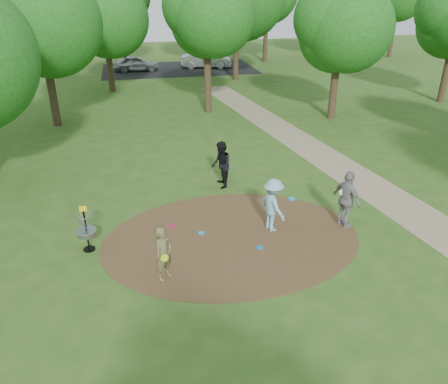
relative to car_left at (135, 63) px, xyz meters
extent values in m
plane|color=#2D5119|center=(1.97, -29.73, -0.69)|extent=(100.00, 100.00, 0.00)
cylinder|color=#47301C|center=(1.97, -29.73, -0.68)|extent=(8.40, 8.40, 0.02)
cube|color=#8C7A5B|center=(8.47, -27.73, -0.69)|extent=(7.55, 39.89, 0.01)
cube|color=black|center=(3.97, 0.27, -0.69)|extent=(14.00, 8.00, 0.01)
imported|color=brown|center=(-0.34, -31.35, 0.12)|extent=(0.70, 0.69, 1.62)
cylinder|color=#BEF51B|center=(-0.35, -31.63, 0.16)|extent=(0.22, 0.07, 0.22)
imported|color=#85B3C6|center=(3.41, -29.47, 0.23)|extent=(0.98, 1.33, 1.83)
cylinder|color=#0C94D6|center=(4.06, -29.45, 0.38)|extent=(0.30, 0.30, 0.08)
imported|color=black|center=(2.45, -25.81, 0.26)|extent=(0.75, 0.95, 1.90)
cylinder|color=blue|center=(2.70, -25.86, 0.15)|extent=(0.23, 0.10, 0.22)
imported|color=gray|center=(5.87, -29.79, 0.32)|extent=(0.82, 1.28, 2.02)
cylinder|color=silver|center=(5.70, -29.75, 0.60)|extent=(0.23, 0.11, 0.22)
cylinder|color=#1999CA|center=(1.05, -29.25, -0.66)|extent=(0.22, 0.22, 0.02)
cylinder|color=#0B73C0|center=(2.70, -30.50, -0.66)|extent=(0.22, 0.22, 0.02)
cylinder|color=#C3133B|center=(0.15, -28.58, -0.66)|extent=(0.22, 0.22, 0.02)
imported|color=#A1A4A9|center=(0.00, 0.00, 0.00)|extent=(4.14, 1.85, 1.38)
imported|color=#B5B9BD|center=(6.54, 0.15, 0.07)|extent=(4.87, 2.47, 1.53)
cylinder|color=black|center=(-2.53, -29.43, -0.02)|extent=(0.05, 0.05, 1.35)
cylinder|color=black|center=(-2.53, -29.43, -0.67)|extent=(0.36, 0.36, 0.04)
cylinder|color=gray|center=(-2.53, -29.43, -0.07)|extent=(0.60, 0.60, 0.16)
torus|color=gray|center=(-2.53, -29.43, 0.01)|extent=(0.63, 0.63, 0.03)
torus|color=gray|center=(-2.53, -29.43, 0.56)|extent=(0.58, 0.58, 0.02)
cube|color=yellow|center=(-2.53, -29.43, 0.76)|extent=(0.22, 0.02, 0.18)
cylinder|color=#332316|center=(-5.03, -15.73, 1.21)|extent=(0.44, 0.44, 3.80)
sphere|color=#1A5115|center=(-5.03, -15.73, 4.64)|extent=(5.57, 5.57, 5.57)
cylinder|color=#332316|center=(3.97, -14.73, 1.40)|extent=(0.44, 0.44, 4.18)
sphere|color=#1A5115|center=(3.97, -14.73, 4.80)|extent=(4.78, 4.78, 4.78)
cylinder|color=#332316|center=(10.97, -17.73, 1.11)|extent=(0.44, 0.44, 3.61)
sphere|color=#1A5115|center=(10.97, -17.73, 4.24)|extent=(4.79, 4.79, 4.79)
cylinder|color=#332316|center=(-2.03, -7.73, 1.02)|extent=(0.44, 0.44, 3.42)
sphere|color=#1A5115|center=(-2.03, -7.73, 4.20)|extent=(5.34, 5.34, 5.34)
cylinder|color=#332316|center=(7.97, -5.73, 1.49)|extent=(0.44, 0.44, 4.37)
cylinder|color=#332316|center=(19.97, -15.73, 1.21)|extent=(0.44, 0.44, 3.80)
camera|label=1|loc=(-0.87, -41.49, 6.91)|focal=35.00mm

